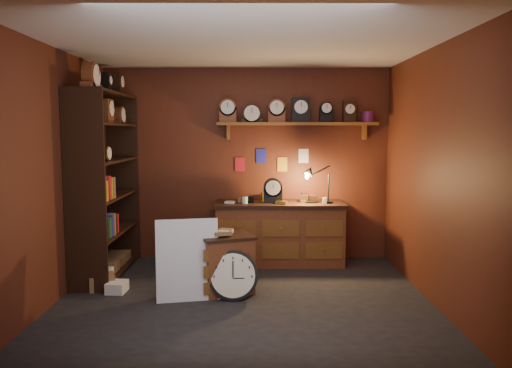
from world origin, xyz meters
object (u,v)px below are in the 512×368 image
at_px(shelving_unit, 103,176).
at_px(workbench, 280,230).
at_px(low_cabinet, 226,261).
at_px(big_round_clock, 233,275).

height_order(shelving_unit, workbench, shelving_unit).
bearing_deg(low_cabinet, workbench, 40.03).
distance_m(shelving_unit, low_cabinet, 1.97).
bearing_deg(workbench, low_cabinet, -118.28).
bearing_deg(shelving_unit, big_round_clock, -30.78).
relative_size(workbench, low_cabinet, 2.38).
height_order(shelving_unit, big_round_clock, shelving_unit).
distance_m(low_cabinet, big_round_clock, 0.28).
bearing_deg(shelving_unit, low_cabinet, -25.19).
xyz_separation_m(low_cabinet, big_round_clock, (0.09, -0.25, -0.10)).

